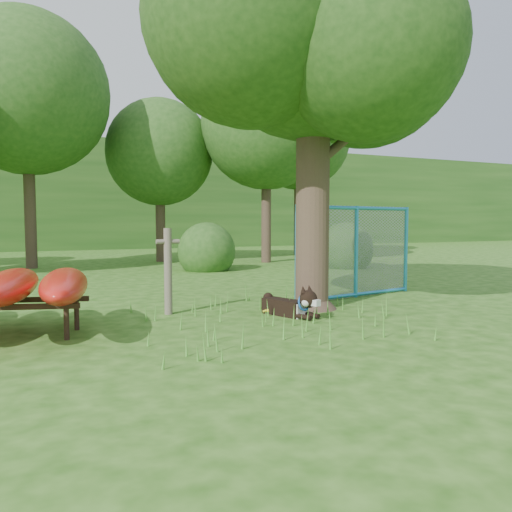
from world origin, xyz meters
name	(u,v)px	position (x,y,z in m)	size (l,w,h in m)	color
ground	(279,338)	(0.00, 0.00, 0.00)	(80.00, 80.00, 0.00)	#235210
oak_tree	(311,25)	(1.49, 1.79, 4.87)	(5.95, 5.24, 7.30)	#3A2A1F
wooden_post	(168,269)	(-0.92, 2.23, 0.75)	(0.38, 0.13, 1.42)	brown
husky_dog	(292,305)	(0.85, 1.21, 0.19)	(0.61, 1.19, 0.54)	black
fence_section	(356,252)	(3.00, 2.52, 0.92)	(3.11, 0.65, 3.07)	#288DBF
wildflower_clump	(266,312)	(0.26, 0.96, 0.16)	(0.09, 0.09, 0.20)	#529C33
bg_tree_b	(26,93)	(-3.00, 12.00, 5.61)	(5.20, 5.20, 8.22)	#3A2A1F
bg_tree_c	(160,153)	(1.50, 13.00, 4.11)	(4.00, 4.00, 6.12)	#3A2A1F
bg_tree_d	(266,124)	(5.00, 11.00, 5.08)	(4.80, 4.80, 7.50)	#3A2A1F
bg_tree_e	(298,138)	(8.00, 14.00, 5.23)	(4.60, 4.60, 7.55)	#3A2A1F
shrub_right	(346,268)	(6.50, 8.00, 0.00)	(1.80, 1.80, 1.80)	#244E19
shrub_mid	(207,270)	(2.00, 9.00, 0.00)	(1.80, 1.80, 1.80)	#244E19
wooded_hillside	(82,198)	(0.00, 28.00, 3.00)	(80.00, 12.00, 6.00)	#244E19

